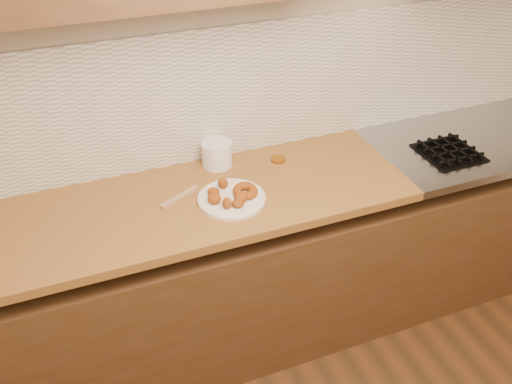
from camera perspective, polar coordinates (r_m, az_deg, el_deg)
wall_back at (r=2.41m, az=0.41°, el=14.22°), size 4.00×0.02×2.70m
base_cabinet at (r=2.68m, az=2.79°, el=-7.76°), size 3.60×0.60×0.77m
butcher_block at (r=2.23m, az=-12.34°, el=-2.38°), size 2.30×0.62×0.04m
stovetop at (r=2.98m, az=23.87°, el=5.40°), size 1.30×0.62×0.04m
backsplash at (r=2.46m, az=0.50°, el=10.86°), size 3.60×0.02×0.60m
burner_grates at (r=2.90m, az=24.67°, el=5.11°), size 0.91×0.26×0.03m
donut_plate at (r=2.22m, az=-2.59°, el=-0.72°), size 0.28×0.28×0.02m
ring_donut at (r=2.22m, az=-1.14°, el=0.11°), size 0.13×0.14×0.05m
fried_dough_chunks at (r=2.19m, az=-3.17°, el=-0.43°), size 0.17×0.21×0.05m
plastic_tub at (r=2.43m, az=-4.15°, el=4.03°), size 0.18×0.18×0.11m
tub_lid at (r=2.49m, az=-4.24°, el=3.30°), size 0.12×0.12×0.01m
brass_jar_lid at (r=2.49m, az=2.35°, el=3.47°), size 0.09×0.09×0.01m
wooden_utensil at (r=2.25m, az=-8.06°, el=-0.56°), size 0.18×0.11×0.01m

